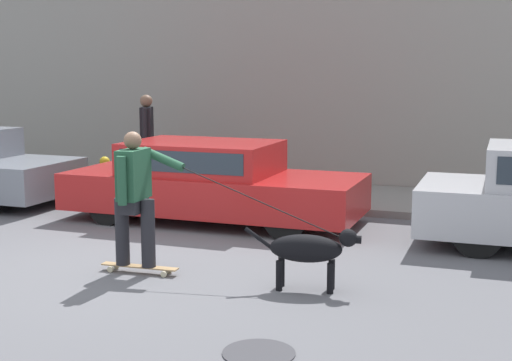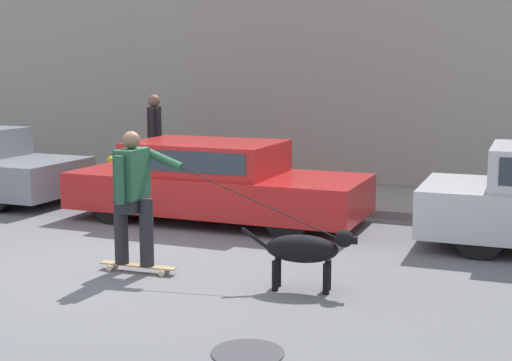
# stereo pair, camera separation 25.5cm
# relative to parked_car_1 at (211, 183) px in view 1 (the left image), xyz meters

# --- Properties ---
(ground_plane) EXTENTS (36.00, 36.00, 0.00)m
(ground_plane) POSITION_rel_parked_car_1_xyz_m (0.20, -2.66, -0.59)
(ground_plane) COLOR slate
(back_wall) EXTENTS (32.00, 0.30, 4.10)m
(back_wall) POSITION_rel_parked_car_1_xyz_m (0.20, 3.73, 1.46)
(back_wall) COLOR gray
(back_wall) RESTS_ON ground_plane
(sidewalk_curb) EXTENTS (30.00, 2.42, 0.12)m
(sidewalk_curb) POSITION_rel_parked_car_1_xyz_m (0.20, 2.35, -0.53)
(sidewalk_curb) COLOR gray
(sidewalk_curb) RESTS_ON ground_plane
(parked_car_1) EXTENTS (4.51, 1.77, 1.22)m
(parked_car_1) POSITION_rel_parked_car_1_xyz_m (0.00, 0.00, 0.00)
(parked_car_1) COLOR black
(parked_car_1) RESTS_ON ground_plane
(dog) EXTENTS (1.23, 0.42, 0.67)m
(dog) POSITION_rel_parked_car_1_xyz_m (2.38, -2.79, -0.15)
(dog) COLOR black
(dog) RESTS_ON ground_plane
(skateboarder) EXTENTS (2.85, 0.66, 1.62)m
(skateboarder) POSITION_rel_parked_car_1_xyz_m (0.36, -2.87, 0.33)
(skateboarder) COLOR beige
(skateboarder) RESTS_ON ground_plane
(pedestrian_with_bag) EXTENTS (0.34, 0.63, 1.72)m
(pedestrian_with_bag) POSITION_rel_parked_car_1_xyz_m (-2.13, 1.86, 0.49)
(pedestrian_with_bag) COLOR #3D4760
(pedestrian_with_bag) RESTS_ON sidewalk_curb
(manhole_cover) EXTENTS (0.60, 0.60, 0.01)m
(manhole_cover) POSITION_rel_parked_car_1_xyz_m (2.47, -4.58, -0.58)
(manhole_cover) COLOR #38383D
(manhole_cover) RESTS_ON ground_plane
(fire_hydrant) EXTENTS (0.18, 0.18, 0.79)m
(fire_hydrant) POSITION_rel_parked_car_1_xyz_m (-2.43, 0.89, -0.18)
(fire_hydrant) COLOR gold
(fire_hydrant) RESTS_ON ground_plane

